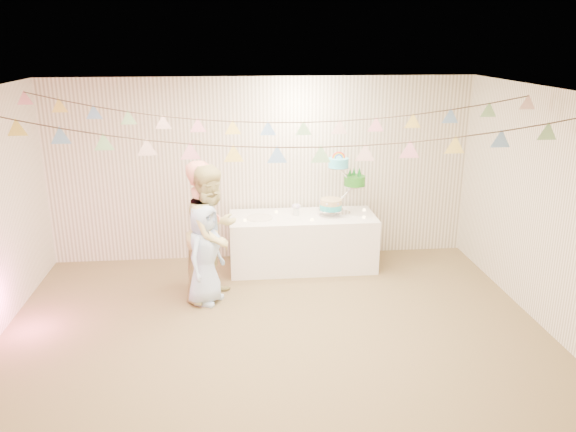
{
  "coord_description": "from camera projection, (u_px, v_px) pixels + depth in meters",
  "views": [
    {
      "loc": [
        -0.4,
        -5.29,
        3.12
      ],
      "look_at": [
        0.2,
        0.8,
        1.15
      ],
      "focal_mm": 35.0,
      "sensor_mm": 36.0,
      "label": 1
    }
  ],
  "objects": [
    {
      "name": "floor",
      "position": [
        277.0,
        341.0,
        6.01
      ],
      "size": [
        6.0,
        6.0,
        0.0
      ],
      "primitive_type": "plane",
      "color": "brown",
      "rests_on": "ground"
    },
    {
      "name": "ceiling",
      "position": [
        275.0,
        95.0,
        5.21
      ],
      "size": [
        6.0,
        6.0,
        0.0
      ],
      "primitive_type": "plane",
      "color": "beige",
      "rests_on": "ground"
    },
    {
      "name": "back_wall",
      "position": [
        262.0,
        170.0,
        7.98
      ],
      "size": [
        6.0,
        6.0,
        0.0
      ],
      "primitive_type": "plane",
      "color": "white",
      "rests_on": "ground"
    },
    {
      "name": "front_wall",
      "position": [
        310.0,
        366.0,
        3.24
      ],
      "size": [
        6.0,
        6.0,
        0.0
      ],
      "primitive_type": "plane",
      "color": "white",
      "rests_on": "ground"
    },
    {
      "name": "right_wall",
      "position": [
        560.0,
        218.0,
        5.89
      ],
      "size": [
        5.0,
        5.0,
        0.0
      ],
      "primitive_type": "plane",
      "color": "white",
      "rests_on": "ground"
    },
    {
      "name": "table",
      "position": [
        302.0,
        241.0,
        7.85
      ],
      "size": [
        2.01,
        0.8,
        0.75
      ],
      "primitive_type": "cube",
      "color": "white",
      "rests_on": "floor"
    },
    {
      "name": "cake_stand",
      "position": [
        342.0,
        185.0,
        7.71
      ],
      "size": [
        0.74,
        0.43,
        0.82
      ],
      "primitive_type": null,
      "color": "silver",
      "rests_on": "table"
    },
    {
      "name": "cake_bottom",
      "position": [
        331.0,
        209.0,
        7.74
      ],
      "size": [
        0.31,
        0.31,
        0.15
      ],
      "primitive_type": null,
      "color": "#28B8BD",
      "rests_on": "cake_stand"
    },
    {
      "name": "cake_middle",
      "position": [
        353.0,
        187.0,
        7.83
      ],
      "size": [
        0.27,
        0.27,
        0.22
      ],
      "primitive_type": null,
      "color": "#227D1B",
      "rests_on": "cake_stand"
    },
    {
      "name": "cake_top_tier",
      "position": [
        339.0,
        171.0,
        7.61
      ],
      "size": [
        0.25,
        0.25,
        0.19
      ],
      "primitive_type": null,
      "color": "#4ACDEA",
      "rests_on": "cake_stand"
    },
    {
      "name": "platter",
      "position": [
        260.0,
        218.0,
        7.63
      ],
      "size": [
        0.36,
        0.36,
        0.02
      ],
      "primitive_type": "cylinder",
      "color": "white",
      "rests_on": "table"
    },
    {
      "name": "posy",
      "position": [
        296.0,
        210.0,
        7.75
      ],
      "size": [
        0.14,
        0.14,
        0.16
      ],
      "primitive_type": null,
      "color": "white",
      "rests_on": "table"
    },
    {
      "name": "person_adult_a",
      "position": [
        204.0,
        227.0,
        7.0
      ],
      "size": [
        0.45,
        0.65,
        1.69
      ],
      "primitive_type": "imported",
      "rotation": [
        0.0,
        0.0,
        1.65
      ],
      "color": "#F1917E",
      "rests_on": "floor"
    },
    {
      "name": "person_adult_b",
      "position": [
        213.0,
        233.0,
        6.8
      ],
      "size": [
        1.0,
        1.04,
        1.68
      ],
      "primitive_type": "imported",
      "rotation": [
        0.0,
        0.0,
        0.92
      ],
      "color": "#CBBF7D",
      "rests_on": "floor"
    },
    {
      "name": "person_child",
      "position": [
        205.0,
        254.0,
        6.73
      ],
      "size": [
        0.64,
        0.73,
        1.25
      ],
      "primitive_type": "imported",
      "rotation": [
        0.0,
        0.0,
        1.07
      ],
      "color": "#B4D2FF",
      "rests_on": "floor"
    },
    {
      "name": "bunting_back",
      "position": [
        268.0,
        107.0,
        6.33
      ],
      "size": [
        5.6,
        1.1,
        0.4
      ],
      "primitive_type": null,
      "color": "pink",
      "rests_on": "ceiling"
    },
    {
      "name": "bunting_front",
      "position": [
        277.0,
        128.0,
        5.11
      ],
      "size": [
        5.6,
        0.9,
        0.36
      ],
      "primitive_type": null,
      "color": "#72A5E5",
      "rests_on": "ceiling"
    },
    {
      "name": "tealight_0",
      "position": [
        245.0,
        220.0,
        7.51
      ],
      "size": [
        0.04,
        0.04,
        0.03
      ],
      "primitive_type": "cylinder",
      "color": "#FFD88C",
      "rests_on": "table"
    },
    {
      "name": "tealight_1",
      "position": [
        276.0,
        212.0,
        7.87
      ],
      "size": [
        0.04,
        0.04,
        0.03
      ],
      "primitive_type": "cylinder",
      "color": "#FFD88C",
      "rests_on": "table"
    },
    {
      "name": "tealight_2",
      "position": [
        312.0,
        220.0,
        7.53
      ],
      "size": [
        0.04,
        0.04,
        0.03
      ],
      "primitive_type": "cylinder",
      "color": "#FFD88C",
      "rests_on": "table"
    },
    {
      "name": "tealight_3",
      "position": [
        325.0,
        209.0,
        7.97
      ],
      "size": [
        0.04,
        0.04,
        0.03
      ],
      "primitive_type": "cylinder",
      "color": "#FFD88C",
      "rests_on": "table"
    },
    {
      "name": "tealight_4",
      "position": [
        364.0,
        217.0,
        7.63
      ],
      "size": [
        0.04,
        0.04,
        0.03
      ],
      "primitive_type": "cylinder",
      "color": "#FFD88C",
      "rests_on": "table"
    },
    {
      "name": "tealight_5",
      "position": [
        364.0,
        210.0,
        7.95
      ],
      "size": [
        0.04,
        0.04,
        0.03
      ],
      "primitive_type": "cylinder",
      "color": "#FFD88C",
      "rests_on": "table"
    }
  ]
}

